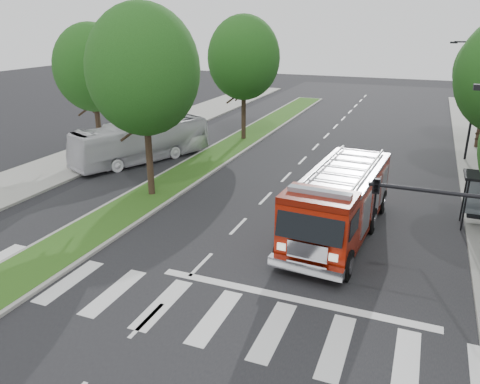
# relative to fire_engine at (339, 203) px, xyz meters

# --- Properties ---
(ground) EXTENTS (140.00, 140.00, 0.00)m
(ground) POSITION_rel_fire_engine_xyz_m (-4.53, -4.76, -1.57)
(ground) COLOR black
(ground) RESTS_ON ground
(sidewalk_left) EXTENTS (5.00, 80.00, 0.15)m
(sidewalk_left) POSITION_rel_fire_engine_xyz_m (-19.03, 5.24, -1.50)
(sidewalk_left) COLOR gray
(sidewalk_left) RESTS_ON ground
(median) EXTENTS (3.00, 50.00, 0.15)m
(median) POSITION_rel_fire_engine_xyz_m (-10.53, 13.24, -1.50)
(median) COLOR gray
(median) RESTS_ON ground
(tree_median_near) EXTENTS (5.80, 5.80, 10.16)m
(tree_median_near) POSITION_rel_fire_engine_xyz_m (-10.53, 1.24, 5.24)
(tree_median_near) COLOR black
(tree_median_near) RESTS_ON ground
(tree_median_far) EXTENTS (5.60, 5.60, 9.72)m
(tree_median_far) POSITION_rel_fire_engine_xyz_m (-10.53, 15.24, 4.91)
(tree_median_far) COLOR black
(tree_median_far) RESTS_ON ground
(tree_left_mid) EXTENTS (5.20, 5.20, 9.16)m
(tree_left_mid) POSITION_rel_fire_engine_xyz_m (-18.53, 7.24, 4.59)
(tree_left_mid) COLOR black
(tree_left_mid) RESTS_ON ground
(streetlight_right_far) EXTENTS (2.11, 0.20, 8.00)m
(streetlight_right_far) POSITION_rel_fire_engine_xyz_m (5.81, 15.24, 2.90)
(streetlight_right_far) COLOR black
(streetlight_right_far) RESTS_ON ground
(fire_engine) EXTENTS (3.51, 9.64, 3.28)m
(fire_engine) POSITION_rel_fire_engine_xyz_m (0.00, 0.00, 0.00)
(fire_engine) COLOR #5F0F05
(fire_engine) RESTS_ON ground
(city_bus) EXTENTS (6.27, 10.06, 2.78)m
(city_bus) POSITION_rel_fire_engine_xyz_m (-14.79, 7.01, -0.18)
(city_bus) COLOR silver
(city_bus) RESTS_ON ground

